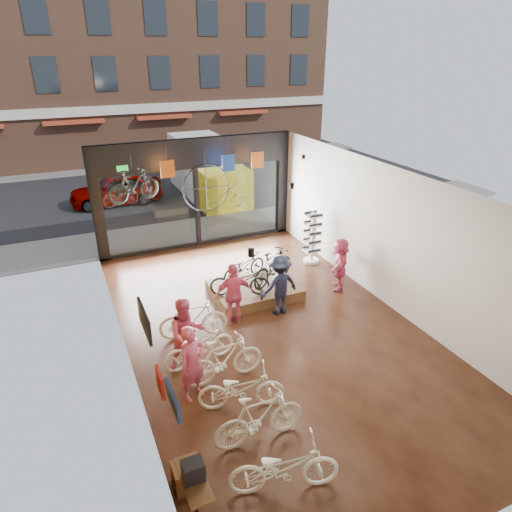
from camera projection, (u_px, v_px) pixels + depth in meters
ground_plane at (270, 329)px, 11.65m from camera, size 7.00×12.00×0.04m
ceiling at (272, 182)px, 10.04m from camera, size 7.00×12.00×0.04m
wall_left at (120, 290)px, 9.55m from camera, size 0.04×12.00×3.80m
wall_right at (390, 238)px, 12.14m from camera, size 0.04×12.00×3.80m
wall_back at (474, 444)px, 5.84m from camera, size 7.00×0.04×3.80m
storefront at (196, 193)px, 15.83m from camera, size 7.00×0.26×3.80m
exit_sign at (122, 168)px, 14.37m from camera, size 0.35×0.06×0.18m
street_road at (148, 183)px, 24.11m from camera, size 30.00×18.00×0.02m
sidewalk_near at (190, 231)px, 17.60m from camera, size 30.00×2.40×0.12m
sidewalk_far at (134, 165)px, 27.40m from camera, size 30.00×2.00×0.12m
opposite_building at (113, 38)px, 26.58m from camera, size 26.00×5.00×14.00m
street_car at (116, 189)px, 20.58m from camera, size 4.02×1.62×1.37m
box_truck at (210, 171)px, 21.03m from camera, size 2.22×6.65×2.62m
floor_bike_0 at (284, 467)px, 7.22m from camera, size 1.91×1.09×0.95m
floor_bike_1 at (259, 418)px, 8.11m from camera, size 1.75×0.51×1.05m
floor_bike_2 at (241, 388)px, 8.92m from camera, size 1.81×1.07×0.90m
floor_bike_3 at (224, 360)px, 9.62m from camera, size 1.76×0.52×1.05m
floor_bike_4 at (199, 347)px, 10.17m from camera, size 1.76×0.82×0.89m
floor_bike_5 at (193, 319)px, 11.08m from camera, size 1.74×0.76×1.01m
display_platform at (254, 290)px, 13.16m from camera, size 2.40×1.80×0.30m
display_bike_left at (240, 281)px, 12.41m from camera, size 1.73×1.14×0.86m
display_bike_mid at (273, 267)px, 13.02m from camera, size 1.76×1.21×1.04m
display_bike_right at (244, 266)px, 13.28m from camera, size 1.66×1.05×0.82m
customer_0 at (192, 363)px, 9.03m from camera, size 0.71×0.61×1.66m
customer_1 at (187, 334)px, 9.90m from camera, size 0.87×0.70×1.72m
customer_2 at (234, 294)px, 11.52m from camera, size 1.03×0.52×1.68m
customer_3 at (279, 285)px, 11.97m from camera, size 1.17×0.77×1.69m
customer_5 at (340, 264)px, 13.26m from camera, size 1.21×1.49×1.59m
sunglasses_rack at (312, 238)px, 14.86m from camera, size 0.62×0.56×1.75m
wall_merch at (170, 424)px, 6.94m from camera, size 0.40×2.40×2.60m
penny_farthing at (216, 188)px, 14.28m from camera, size 1.91×0.06×1.53m
hung_bike at (134, 186)px, 13.04m from camera, size 1.64×0.90×0.95m
jersey_left at (168, 169)px, 14.27m from camera, size 0.45×0.03×0.55m
jersey_mid at (228, 163)px, 15.02m from camera, size 0.45×0.03×0.55m
jersey_right at (258, 160)px, 15.41m from camera, size 0.45×0.03×0.55m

